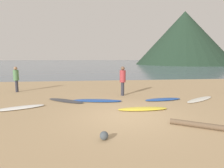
{
  "coord_description": "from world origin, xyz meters",
  "views": [
    {
      "loc": [
        -1.44,
        -7.47,
        2.39
      ],
      "look_at": [
        -0.04,
        4.86,
        0.6
      ],
      "focal_mm": 31.1,
      "sensor_mm": 36.0,
      "label": 1
    }
  ],
  "objects_px": {
    "surfboard_3": "(143,109)",
    "person_1": "(16,77)",
    "surfboard_0": "(20,108)",
    "driftwood_log": "(203,126)",
    "surfboard_5": "(200,99)",
    "surfboard_2": "(97,101)",
    "surfboard_1": "(66,101)",
    "person_2": "(123,78)",
    "surfboard_4": "(163,99)",
    "beach_rock_near": "(104,136)"
  },
  "relations": [
    {
      "from": "surfboard_0",
      "to": "driftwood_log",
      "type": "height_order",
      "value": "driftwood_log"
    },
    {
      "from": "surfboard_2",
      "to": "person_1",
      "type": "distance_m",
      "value": 6.31
    },
    {
      "from": "surfboard_3",
      "to": "surfboard_5",
      "type": "distance_m",
      "value": 3.96
    },
    {
      "from": "beach_rock_near",
      "to": "driftwood_log",
      "type": "bearing_deg",
      "value": 9.0
    },
    {
      "from": "person_2",
      "to": "driftwood_log",
      "type": "xyz_separation_m",
      "value": [
        1.78,
        -5.68,
        -0.96
      ]
    },
    {
      "from": "surfboard_0",
      "to": "driftwood_log",
      "type": "relative_size",
      "value": 1.02
    },
    {
      "from": "surfboard_2",
      "to": "beach_rock_near",
      "type": "distance_m",
      "value": 4.82
    },
    {
      "from": "surfboard_1",
      "to": "surfboard_5",
      "type": "distance_m",
      "value": 7.3
    },
    {
      "from": "surfboard_2",
      "to": "person_2",
      "type": "relative_size",
      "value": 1.47
    },
    {
      "from": "surfboard_4",
      "to": "surfboard_3",
      "type": "bearing_deg",
      "value": -139.71
    },
    {
      "from": "surfboard_2",
      "to": "driftwood_log",
      "type": "distance_m",
      "value": 5.46
    },
    {
      "from": "surfboard_0",
      "to": "person_2",
      "type": "relative_size",
      "value": 1.23
    },
    {
      "from": "driftwood_log",
      "to": "beach_rock_near",
      "type": "xyz_separation_m",
      "value": [
        -3.37,
        -0.53,
        0.03
      ]
    },
    {
      "from": "surfboard_0",
      "to": "person_1",
      "type": "height_order",
      "value": "person_1"
    },
    {
      "from": "person_2",
      "to": "surfboard_1",
      "type": "bearing_deg",
      "value": -45.66
    },
    {
      "from": "surfboard_3",
      "to": "person_1",
      "type": "distance_m",
      "value": 8.98
    },
    {
      "from": "surfboard_3",
      "to": "surfboard_4",
      "type": "height_order",
      "value": "same"
    },
    {
      "from": "surfboard_3",
      "to": "surfboard_4",
      "type": "bearing_deg",
      "value": 47.24
    },
    {
      "from": "person_2",
      "to": "surfboard_2",
      "type": "bearing_deg",
      "value": -24.23
    },
    {
      "from": "surfboard_0",
      "to": "person_1",
      "type": "xyz_separation_m",
      "value": [
        -1.66,
        4.43,
        0.96
      ]
    },
    {
      "from": "person_1",
      "to": "surfboard_0",
      "type": "bearing_deg",
      "value": -175.02
    },
    {
      "from": "surfboard_3",
      "to": "surfboard_4",
      "type": "distance_m",
      "value": 2.37
    },
    {
      "from": "surfboard_0",
      "to": "person_1",
      "type": "bearing_deg",
      "value": 86.72
    },
    {
      "from": "surfboard_5",
      "to": "driftwood_log",
      "type": "xyz_separation_m",
      "value": [
        -2.23,
        -3.97,
        0.06
      ]
    },
    {
      "from": "surfboard_0",
      "to": "surfboard_2",
      "type": "relative_size",
      "value": 0.84
    },
    {
      "from": "surfboard_3",
      "to": "surfboard_0",
      "type": "bearing_deg",
      "value": 171.57
    },
    {
      "from": "surfboard_1",
      "to": "surfboard_2",
      "type": "distance_m",
      "value": 1.69
    },
    {
      "from": "surfboard_1",
      "to": "surfboard_3",
      "type": "relative_size",
      "value": 1.03
    },
    {
      "from": "surfboard_0",
      "to": "surfboard_1",
      "type": "xyz_separation_m",
      "value": [
        1.92,
        1.29,
        -0.01
      ]
    },
    {
      "from": "surfboard_2",
      "to": "person_1",
      "type": "height_order",
      "value": "person_1"
    },
    {
      "from": "surfboard_0",
      "to": "beach_rock_near",
      "type": "distance_m",
      "value": 5.21
    },
    {
      "from": "surfboard_2",
      "to": "surfboard_3",
      "type": "bearing_deg",
      "value": -33.09
    },
    {
      "from": "surfboard_3",
      "to": "driftwood_log",
      "type": "xyz_separation_m",
      "value": [
        1.41,
        -2.41,
        0.04
      ]
    },
    {
      "from": "surfboard_1",
      "to": "person_2",
      "type": "distance_m",
      "value": 3.62
    },
    {
      "from": "surfboard_2",
      "to": "beach_rock_near",
      "type": "xyz_separation_m",
      "value": [
        0.01,
        -4.82,
        0.08
      ]
    },
    {
      "from": "person_1",
      "to": "beach_rock_near",
      "type": "distance_m",
      "value": 9.77
    },
    {
      "from": "surfboard_2",
      "to": "person_2",
      "type": "height_order",
      "value": "person_2"
    },
    {
      "from": "person_1",
      "to": "person_2",
      "type": "distance_m",
      "value": 7.13
    },
    {
      "from": "surfboard_1",
      "to": "beach_rock_near",
      "type": "distance_m",
      "value": 5.32
    },
    {
      "from": "surfboard_2",
      "to": "surfboard_4",
      "type": "relative_size",
      "value": 1.27
    },
    {
      "from": "surfboard_3",
      "to": "surfboard_2",
      "type": "bearing_deg",
      "value": 136.19
    },
    {
      "from": "surfboard_4",
      "to": "person_2",
      "type": "height_order",
      "value": "person_2"
    },
    {
      "from": "surfboard_1",
      "to": "surfboard_4",
      "type": "bearing_deg",
      "value": 30.46
    },
    {
      "from": "surfboard_4",
      "to": "person_1",
      "type": "xyz_separation_m",
      "value": [
        -8.83,
        3.5,
        0.95
      ]
    },
    {
      "from": "surfboard_2",
      "to": "beach_rock_near",
      "type": "relative_size",
      "value": 10.29
    },
    {
      "from": "surfboard_1",
      "to": "driftwood_log",
      "type": "xyz_separation_m",
      "value": [
        5.05,
        -4.51,
        0.06
      ]
    },
    {
      "from": "surfboard_2",
      "to": "surfboard_5",
      "type": "distance_m",
      "value": 5.61
    },
    {
      "from": "surfboard_0",
      "to": "surfboard_5",
      "type": "bearing_deg",
      "value": -19.28
    },
    {
      "from": "surfboard_5",
      "to": "beach_rock_near",
      "type": "distance_m",
      "value": 7.18
    },
    {
      "from": "surfboard_3",
      "to": "person_1",
      "type": "relative_size",
      "value": 1.32
    }
  ]
}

